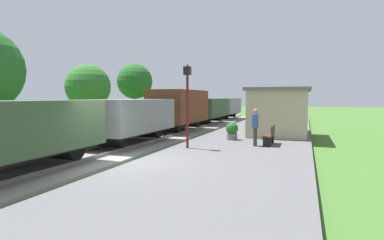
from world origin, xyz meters
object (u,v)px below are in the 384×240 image
at_px(tree_field_left, 135,81).
at_px(lamp_post_near, 187,90).
at_px(freight_train, 179,112).
at_px(potted_planter, 232,131).
at_px(bench_down_platform, 284,120).
at_px(station_hut, 280,111).
at_px(person_waiting, 255,126).
at_px(tree_trackside_far, 88,87).
at_px(bench_near_hut, 270,135).

bearing_deg(tree_field_left, lamp_post_near, -52.34).
bearing_deg(tree_field_left, freight_train, -40.36).
relative_size(freight_train, potted_planter, 35.59).
height_order(lamp_post_near, tree_field_left, tree_field_left).
distance_m(potted_planter, lamp_post_near, 4.17).
bearing_deg(freight_train, potted_planter, -41.26).
bearing_deg(tree_field_left, bench_down_platform, -4.18).
bearing_deg(tree_field_left, potted_planter, -40.73).
distance_m(station_hut, lamp_post_near, 7.90).
distance_m(freight_train, potted_planter, 6.25).
bearing_deg(person_waiting, tree_field_left, -42.55).
bearing_deg(bench_down_platform, tree_trackside_far, -157.87).
distance_m(tree_trackside_far, tree_field_left, 6.62).
relative_size(station_hut, bench_near_hut, 3.87).
relative_size(station_hut, tree_trackside_far, 1.17).
relative_size(bench_down_platform, person_waiting, 0.88).
height_order(station_hut, person_waiting, station_hut).
distance_m(freight_train, bench_down_platform, 8.33).
height_order(person_waiting, tree_trackside_far, tree_trackside_far).
relative_size(person_waiting, tree_field_left, 0.30).
bearing_deg(bench_near_hut, lamp_post_near, -146.15).
bearing_deg(lamp_post_near, bench_down_platform, 74.88).
xyz_separation_m(person_waiting, lamp_post_near, (-2.71, -1.64, 1.62)).
bearing_deg(tree_trackside_far, station_hut, 1.41).
xyz_separation_m(potted_planter, tree_field_left, (-11.50, 9.90, 3.24)).
height_order(station_hut, bench_down_platform, station_hut).
bearing_deg(tree_field_left, station_hut, -24.60).
height_order(freight_train, potted_planter, freight_train).
height_order(station_hut, potted_planter, station_hut).
relative_size(freight_train, station_hut, 5.62).
distance_m(freight_train, person_waiting, 8.48).
distance_m(person_waiting, potted_planter, 2.34).
height_order(bench_down_platform, person_waiting, person_waiting).
distance_m(freight_train, lamp_post_near, 8.34).
distance_m(station_hut, person_waiting, 5.47).
bearing_deg(lamp_post_near, tree_trackside_far, 147.20).
height_order(freight_train, bench_near_hut, freight_train).
relative_size(freight_train, bench_near_hut, 21.73).
relative_size(bench_down_platform, tree_field_left, 0.27).
bearing_deg(bench_down_platform, potted_planter, -103.20).
height_order(bench_down_platform, tree_trackside_far, tree_trackside_far).
bearing_deg(potted_planter, bench_near_hut, -29.21).
xyz_separation_m(freight_train, person_waiting, (6.13, -5.84, -0.28)).
bearing_deg(lamp_post_near, station_hut, 64.45).
relative_size(bench_down_platform, tree_trackside_far, 0.30).
bearing_deg(freight_train, bench_down_platform, 35.52).
bearing_deg(tree_trackside_far, bench_down_platform, 22.13).
bearing_deg(lamp_post_near, person_waiting, 31.27).
relative_size(bench_near_hut, bench_down_platform, 1.00).
distance_m(bench_down_platform, person_waiting, 10.69).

